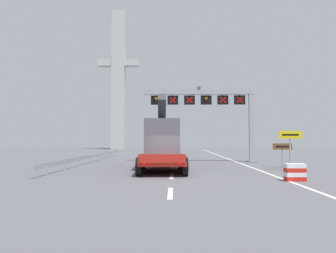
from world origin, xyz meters
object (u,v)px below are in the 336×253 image
Objects in this scene: tourist_info_sign_brown at (282,149)px; bridge_pylon_distant at (118,78)px; exit_sign_yellow at (290,140)px; crash_barrier_striped at (295,172)px; heavy_haul_truck_red at (162,141)px; overhead_lane_gantry at (211,104)px.

tourist_info_sign_brown is 0.06× the size of bridge_pylon_distant.
exit_sign_yellow is 5.79m from crash_barrier_striped.
exit_sign_yellow reaches higher than crash_barrier_striped.
tourist_info_sign_brown is 1.80× the size of crash_barrier_striped.
bridge_pylon_distant reaches higher than exit_sign_yellow.
bridge_pylon_distant is at bearing 114.85° from exit_sign_yellow.
tourist_info_sign_brown is at bearing 74.84° from crash_barrier_striped.
exit_sign_yellow is 0.09× the size of bridge_pylon_distant.
exit_sign_yellow is 50.29m from bridge_pylon_distant.
tourist_info_sign_brown is at bearing -11.87° from heavy_haul_truck_red.
heavy_haul_truck_red is 0.46× the size of bridge_pylon_distant.
bridge_pylon_distant reaches higher than crash_barrier_striped.
bridge_pylon_distant is at bearing 116.06° from tourist_info_sign_brown.
exit_sign_yellow is (4.56, -7.45, -3.47)m from overhead_lane_gantry.
heavy_haul_truck_red is 9.47m from tourist_info_sign_brown.
heavy_haul_truck_red is 7.66× the size of tourist_info_sign_brown.
overhead_lane_gantry is 0.76× the size of heavy_haul_truck_red.
overhead_lane_gantry is at bearing 102.29° from crash_barrier_striped.
tourist_info_sign_brown is at bearing 85.23° from exit_sign_yellow.
heavy_haul_truck_red is 9.90m from exit_sign_yellow.
exit_sign_yellow is at bearing -23.34° from heavy_haul_truck_red.
bridge_pylon_distant is at bearing 113.40° from overhead_lane_gantry.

